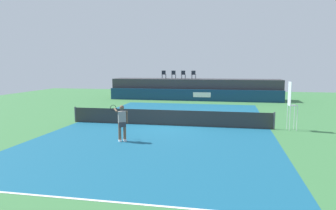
{
  "coord_description": "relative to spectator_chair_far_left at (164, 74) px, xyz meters",
  "views": [
    {
      "loc": [
        3.6,
        -18.55,
        3.68
      ],
      "look_at": [
        -0.43,
        2.0,
        1.0
      ],
      "focal_mm": 33.38,
      "sensor_mm": 36.0,
      "label": 1
    }
  ],
  "objects": [
    {
      "name": "net_post_near",
      "position": [
        -2.67,
        -15.43,
        -2.19
      ],
      "size": [
        0.1,
        0.1,
        1.0
      ],
      "primitive_type": "cylinder",
      "color": "#4C4C51",
      "rests_on": "ground"
    },
    {
      "name": "tennis_net",
      "position": [
        3.53,
        -15.43,
        -2.22
      ],
      "size": [
        12.4,
        0.02,
        0.95
      ],
      "primitive_type": "cube",
      "color": "#2D2D2D",
      "rests_on": "ground"
    },
    {
      "name": "line_near_baseline",
      "position": [
        3.53,
        -26.38,
        -2.69
      ],
      "size": [
        12.0,
        0.1,
        0.0
      ],
      "primitive_type": "cube",
      "color": "white",
      "rests_on": "court_inner"
    },
    {
      "name": "court_inner",
      "position": [
        3.53,
        -15.43,
        -2.69
      ],
      "size": [
        12.0,
        22.0,
        0.0
      ],
      "primitive_type": "cube",
      "color": "#16597A",
      "rests_on": "ground"
    },
    {
      "name": "spectator_chair_left",
      "position": [
        1.1,
        0.03,
        0.0
      ],
      "size": [
        0.46,
        0.46,
        0.89
      ],
      "color": "#1E232D",
      "rests_on": "spectator_platform"
    },
    {
      "name": "spectator_chair_far_left",
      "position": [
        0.0,
        0.0,
        0.0
      ],
      "size": [
        0.45,
        0.45,
        0.89
      ],
      "color": "#1E232D",
      "rests_on": "spectator_platform"
    },
    {
      "name": "spectator_chair_center",
      "position": [
        2.18,
        0.01,
        0.0
      ],
      "size": [
        0.44,
        0.44,
        0.89
      ],
      "color": "#1E232D",
      "rests_on": "spectator_platform"
    },
    {
      "name": "ground_plane",
      "position": [
        3.53,
        -12.43,
        -2.69
      ],
      "size": [
        48.0,
        48.0,
        0.0
      ],
      "primitive_type": "plane",
      "color": "#3D7A42"
    },
    {
      "name": "spectator_platform",
      "position": [
        3.53,
        -0.13,
        -1.59
      ],
      "size": [
        18.0,
        2.8,
        2.2
      ],
      "primitive_type": "cube",
      "color": "#38383D",
      "rests_on": "ground"
    },
    {
      "name": "sponsor_wall",
      "position": [
        3.53,
        -1.93,
        -2.09
      ],
      "size": [
        18.0,
        0.22,
        1.2
      ],
      "color": "navy",
      "rests_on": "ground"
    },
    {
      "name": "tennis_ball",
      "position": [
        5.02,
        -11.41,
        -2.66
      ],
      "size": [
        0.07,
        0.07,
        0.07
      ],
      "primitive_type": "sphere",
      "color": "#D8EA33",
      "rests_on": "court_inner"
    },
    {
      "name": "tennis_player",
      "position": [
        2.08,
        -19.83,
        -1.73
      ],
      "size": [
        1.1,
        1.01,
        1.77
      ],
      "color": "white",
      "rests_on": "court_inner"
    },
    {
      "name": "net_post_far",
      "position": [
        9.73,
        -15.43,
        -2.19
      ],
      "size": [
        0.1,
        0.1,
        1.0
      ],
      "primitive_type": "cylinder",
      "color": "#4C4C51",
      "rests_on": "ground"
    },
    {
      "name": "spectator_chair_right",
      "position": [
        3.31,
        0.04,
        0.0
      ],
      "size": [
        0.47,
        0.47,
        0.89
      ],
      "color": "#1E232D",
      "rests_on": "spectator_platform"
    },
    {
      "name": "umpire_chair",
      "position": [
        10.59,
        -15.45,
        -1.11
      ],
      "size": [
        0.51,
        0.51,
        2.76
      ],
      "color": "white",
      "rests_on": "ground"
    }
  ]
}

